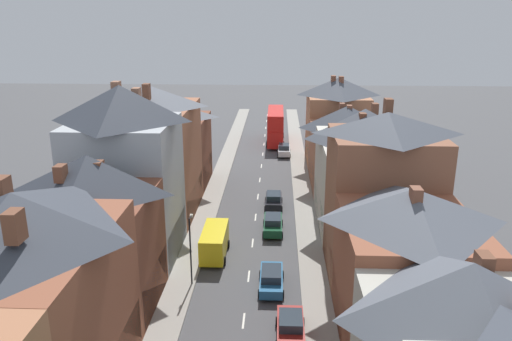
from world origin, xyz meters
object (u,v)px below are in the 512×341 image
Objects in this scene: car_near_blue at (284,150)px; car_mid_white at (291,327)px; car_near_silver at (274,200)px; car_mid_black at (273,224)px; car_parked_right_a at (271,278)px; double_decker_bus_lead at (275,126)px; delivery_van at (214,241)px; street_lamp at (191,246)px.

car_mid_white is (-0.00, -43.22, -0.01)m from car_near_blue.
car_mid_white is at bearing -86.71° from car_near_silver.
car_mid_black is at bearing -92.76° from car_near_blue.
car_near_blue reaches higher than car_mid_white.
car_mid_white is (1.30, -6.05, 0.04)m from car_parked_right_a.
car_mid_white is (1.31, -50.66, -1.97)m from double_decker_bus_lead.
car_parked_right_a is 0.88× the size of delivery_van.
car_mid_black reaches higher than car_parked_right_a.
car_near_silver is 1.05× the size of car_mid_white.
street_lamp is at bearing 177.22° from car_parked_right_a.
car_near_blue reaches higher than car_near_silver.
car_mid_white is 0.73× the size of street_lamp.
car_mid_black is 7.13m from delivery_van.
car_mid_black is at bearing -90.00° from car_near_silver.
car_parked_right_a is 1.00× the size of car_mid_black.
delivery_van reaches higher than car_mid_black.
car_parked_right_a is at bearing -45.82° from delivery_van.
delivery_van is at bearing -133.57° from car_mid_black.
double_decker_bus_lead reaches higher than car_near_silver.
car_mid_white is at bearing -60.81° from delivery_van.
car_near_blue is at bearing 88.00° from car_parked_right_a.
car_mid_black is 1.14× the size of car_mid_white.
double_decker_bus_lead is 2.36× the size of car_mid_black.
car_mid_white is (1.30, -22.58, 0.02)m from car_near_silver.
car_mid_black is 11.85m from street_lamp.
car_near_blue is at bearing 78.73° from street_lamp.
street_lamp is at bearing -103.61° from delivery_van.
double_decker_bus_lead is 39.89m from delivery_van.
car_parked_right_a is 6.19m from car_mid_white.
double_decker_bus_lead is 34.47m from car_mid_black.
car_near_blue is 0.84× the size of delivery_van.
car_mid_black is at bearing 58.57° from street_lamp.
car_mid_black is (-1.30, -26.97, -0.01)m from car_near_blue.
car_mid_black is (0.00, 10.19, 0.03)m from car_parked_right_a.
car_near_blue is 37.19m from car_parked_right_a.
double_decker_bus_lead is at bearing 90.02° from car_near_silver.
car_parked_right_a is 10.19m from car_mid_black.
car_mid_black is (0.00, -6.33, 0.01)m from car_near_silver.
double_decker_bus_lead is 44.65m from car_parked_right_a.
double_decker_bus_lead is at bearing 82.95° from delivery_van.
double_decker_bus_lead is at bearing 90.01° from car_parked_right_a.
car_parked_right_a is 7.05m from delivery_van.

